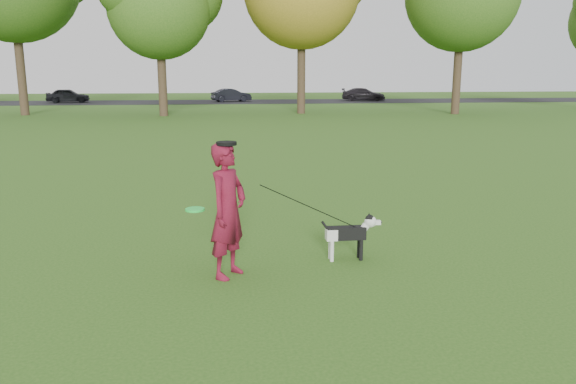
{
  "coord_description": "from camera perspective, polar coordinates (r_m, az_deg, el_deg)",
  "views": [
    {
      "loc": [
        -0.76,
        -7.09,
        2.48
      ],
      "look_at": [
        0.07,
        -0.07,
        0.95
      ],
      "focal_mm": 35.0,
      "sensor_mm": 36.0,
      "label": 1
    }
  ],
  "objects": [
    {
      "name": "man",
      "position": [
        6.81,
        -6.12,
        -1.9
      ],
      "size": [
        0.66,
        0.72,
        1.66
      ],
      "primitive_type": "imported",
      "rotation": [
        0.0,
        0.0,
        0.99
      ],
      "color": "maroon",
      "rests_on": "ground"
    },
    {
      "name": "man_held_items",
      "position": [
        7.09,
        2.43,
        -1.61
      ],
      "size": [
        2.25,
        0.6,
        1.24
      ],
      "color": "#1EED44",
      "rests_on": "ground"
    },
    {
      "name": "car_right",
      "position": [
        48.64,
        7.67,
        9.8
      ],
      "size": [
        3.92,
        2.26,
        1.07
      ],
      "primitive_type": "imported",
      "rotation": [
        0.0,
        0.0,
        1.35
      ],
      "color": "black",
      "rests_on": "road"
    },
    {
      "name": "dog",
      "position": [
        7.53,
        6.38,
        -4.04
      ],
      "size": [
        0.83,
        0.17,
        0.63
      ],
      "color": "black",
      "rests_on": "ground"
    },
    {
      "name": "road",
      "position": [
        47.16,
        -5.88,
        9.11
      ],
      "size": [
        120.0,
        7.0,
        0.02
      ],
      "primitive_type": "cube",
      "color": "black",
      "rests_on": "ground"
    },
    {
      "name": "car_mid",
      "position": [
        47.14,
        -5.79,
        9.77
      ],
      "size": [
        3.4,
        1.95,
        1.06
      ],
      "primitive_type": "imported",
      "rotation": [
        0.0,
        0.0,
        1.84
      ],
      "color": "black",
      "rests_on": "road"
    },
    {
      "name": "car_left",
      "position": [
        48.66,
        -21.45,
        9.11
      ],
      "size": [
        3.38,
        1.62,
        1.11
      ],
      "primitive_type": "imported",
      "rotation": [
        0.0,
        0.0,
        1.67
      ],
      "color": "black",
      "rests_on": "road"
    },
    {
      "name": "ground",
      "position": [
        7.55,
        -0.59,
        -6.97
      ],
      "size": [
        120.0,
        120.0,
        0.0
      ],
      "primitive_type": "plane",
      "color": "#285116",
      "rests_on": "ground"
    }
  ]
}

